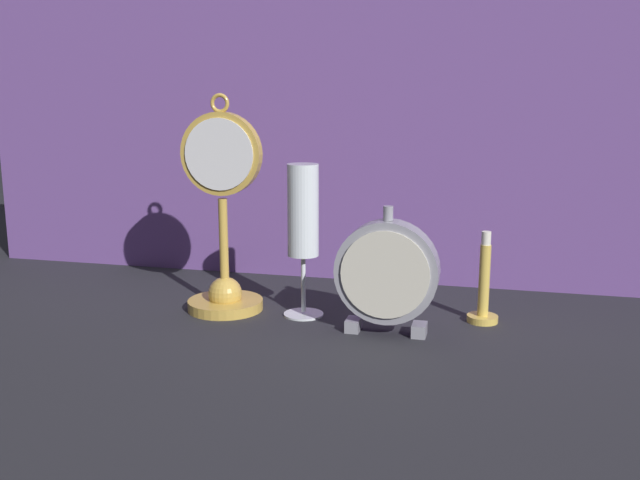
{
  "coord_description": "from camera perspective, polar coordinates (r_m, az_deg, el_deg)",
  "views": [
    {
      "loc": [
        0.25,
        -0.92,
        0.34
      ],
      "look_at": [
        0.0,
        0.08,
        0.12
      ],
      "focal_mm": 40.0,
      "sensor_mm": 36.0,
      "label": 1
    }
  ],
  "objects": [
    {
      "name": "ground_plane",
      "position": [
        1.01,
        -1.09,
        -7.73
      ],
      "size": [
        4.0,
        4.0,
        0.0
      ],
      "primitive_type": "plane",
      "color": "#232328"
    },
    {
      "name": "champagne_flute",
      "position": [
        1.07,
        -1.36,
        1.55
      ],
      "size": [
        0.06,
        0.06,
        0.23
      ],
      "color": "silver",
      "rests_on": "ground_plane"
    },
    {
      "name": "pocket_watch_on_stand",
      "position": [
        1.12,
        -7.75,
        0.59
      ],
      "size": [
        0.13,
        0.12,
        0.34
      ],
      "color": "gold",
      "rests_on": "ground_plane"
    },
    {
      "name": "brass_candlestick",
      "position": [
        1.09,
        12.96,
        -4.14
      ],
      "size": [
        0.05,
        0.05,
        0.14
      ],
      "color": "gold",
      "rests_on": "ground_plane"
    },
    {
      "name": "mantel_clock_silver",
      "position": [
        1.01,
        5.37,
        -2.64
      ],
      "size": [
        0.15,
        0.04,
        0.18
      ],
      "color": "gray",
      "rests_on": "ground_plane"
    },
    {
      "name": "fabric_backdrop_drape",
      "position": [
        1.28,
        2.69,
        9.08
      ],
      "size": [
        1.45,
        0.01,
        0.56
      ],
      "primitive_type": "cube",
      "color": "#6B478E",
      "rests_on": "ground_plane"
    }
  ]
}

